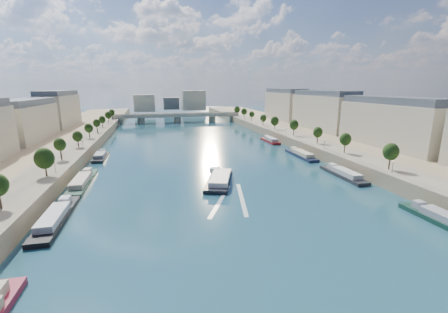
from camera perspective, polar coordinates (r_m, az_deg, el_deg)
ground at (r=137.79m, az=-4.10°, el=-0.30°), size 700.00×700.00×0.00m
quay_left at (r=144.97m, az=-33.48°, el=-0.81°), size 44.00×520.00×5.00m
quay_right at (r=164.35m, az=21.52°, el=1.91°), size 44.00×520.00×5.00m
pave_left at (r=139.86m, az=-27.86°, el=0.50°), size 14.00×520.00×0.10m
pave_right at (r=155.91m, az=17.05°, el=2.64°), size 14.00×520.00×0.10m
trees_left at (r=140.31m, az=-27.11°, el=2.88°), size 4.80×268.80×8.26m
trees_right at (r=162.73m, az=14.81°, el=5.15°), size 4.80×268.80×8.26m
lamps_left at (r=128.71m, az=-27.13°, el=0.83°), size 0.36×200.36×4.28m
lamps_right at (r=157.59m, az=14.79°, el=3.90°), size 0.36×200.36×4.28m
buildings_right at (r=179.66m, az=23.19°, el=7.17°), size 16.00×226.00×23.20m
skyline at (r=353.10m, az=-9.39°, el=10.26°), size 79.00×42.00×22.00m
bridge at (r=276.88m, az=-8.86°, el=7.50°), size 112.00×12.00×8.15m
tour_barge at (r=103.33m, az=-0.93°, el=-4.38°), size 14.98×26.78×3.64m
wake at (r=88.36m, az=1.39°, el=-8.14°), size 15.53×25.75×0.04m
moored_barges_left at (r=82.31m, az=-30.01°, el=-11.06°), size 5.00×158.24×3.60m
moored_barges_right at (r=116.80m, az=22.12°, el=-3.34°), size 5.00×167.47×3.60m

